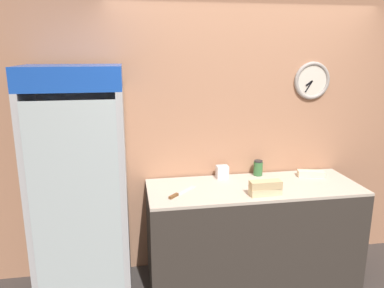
{
  "coord_description": "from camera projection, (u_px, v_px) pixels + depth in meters",
  "views": [
    {
      "loc": [
        -1.08,
        -2.1,
        2.09
      ],
      "look_at": [
        -0.55,
        0.97,
        1.31
      ],
      "focal_mm": 35.0,
      "sensor_mm": 36.0,
      "label": 1
    }
  ],
  "objects": [
    {
      "name": "prep_counter",
      "position": [
        252.0,
        233.0,
        3.44
      ],
      "size": [
        1.89,
        0.69,
        0.92
      ],
      "color": "#332D28",
      "rests_on": "ground_plane"
    },
    {
      "name": "sandwich_stack_bottom",
      "position": [
        265.0,
        192.0,
        3.11
      ],
      "size": [
        0.27,
        0.11,
        0.06
      ],
      "color": "beige",
      "rests_on": "prep_counter"
    },
    {
      "name": "wall_back",
      "position": [
        243.0,
        129.0,
        3.6
      ],
      "size": [
        5.2,
        0.09,
        2.7
      ],
      "color": "#AD7A5B",
      "rests_on": "ground_plane"
    },
    {
      "name": "sandwich_flat_left",
      "position": [
        311.0,
        174.0,
        3.57
      ],
      "size": [
        0.26,
        0.16,
        0.06
      ],
      "color": "beige",
      "rests_on": "prep_counter"
    },
    {
      "name": "chefs_knife",
      "position": [
        179.0,
        194.0,
        3.13
      ],
      "size": [
        0.27,
        0.28,
        0.02
      ],
      "color": "silver",
      "rests_on": "prep_counter"
    },
    {
      "name": "sandwich_stack_middle",
      "position": [
        266.0,
        185.0,
        3.09
      ],
      "size": [
        0.27,
        0.1,
        0.06
      ],
      "color": "tan",
      "rests_on": "sandwich_stack_bottom"
    },
    {
      "name": "napkin_dispenser",
      "position": [
        222.0,
        172.0,
        3.52
      ],
      "size": [
        0.11,
        0.09,
        0.12
      ],
      "color": "silver",
      "rests_on": "prep_counter"
    },
    {
      "name": "condiment_jar",
      "position": [
        258.0,
        168.0,
        3.6
      ],
      "size": [
        0.09,
        0.09,
        0.15
      ],
      "color": "#336B38",
      "rests_on": "prep_counter"
    },
    {
      "name": "beverage_cooler",
      "position": [
        80.0,
        176.0,
        3.11
      ],
      "size": [
        0.76,
        0.64,
        1.98
      ],
      "color": "#B2B7BC",
      "rests_on": "ground_plane"
    }
  ]
}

